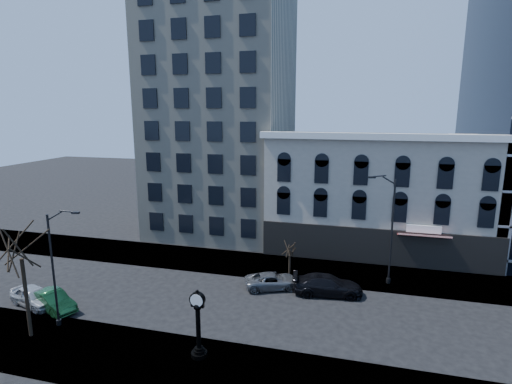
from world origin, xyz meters
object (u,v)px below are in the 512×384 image
(street_clock, at_px, (198,327))
(street_lamp_near, at_px, (59,238))
(car_near_b, at_px, (53,301))
(car_near_a, at_px, (34,296))

(street_clock, distance_m, street_lamp_near, 11.01)
(street_clock, relative_size, car_near_b, 0.99)
(street_clock, bearing_deg, car_near_a, 169.76)
(street_lamp_near, bearing_deg, car_near_a, 145.18)
(street_clock, bearing_deg, street_lamp_near, 175.44)
(car_near_b, bearing_deg, street_lamp_near, -101.27)
(street_lamp_near, distance_m, car_near_b, 6.46)
(street_lamp_near, xyz_separation_m, car_near_b, (-2.61, 1.73, -5.65))
(street_clock, relative_size, street_lamp_near, 0.52)
(street_lamp_near, relative_size, car_near_b, 1.91)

